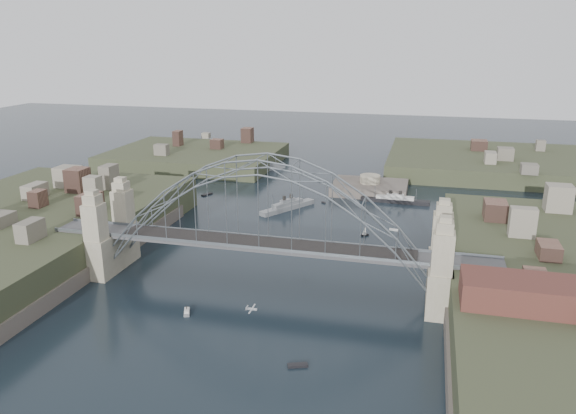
# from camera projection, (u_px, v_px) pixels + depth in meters

# --- Properties ---
(ground) EXTENTS (500.00, 500.00, 0.00)m
(ground) POSITION_uv_depth(u_px,v_px,m) (264.00, 285.00, 103.91)
(ground) COLOR black
(ground) RESTS_ON ground
(bridge) EXTENTS (84.00, 13.80, 24.60)m
(bridge) POSITION_uv_depth(u_px,v_px,m) (264.00, 223.00, 100.30)
(bridge) COLOR #4D4D50
(bridge) RESTS_ON ground
(shore_west) EXTENTS (50.50, 90.00, 12.00)m
(shore_west) POSITION_uv_depth(u_px,v_px,m) (5.00, 248.00, 116.90)
(shore_west) COLOR #373D25
(shore_west) RESTS_ON ground
(headland_nw) EXTENTS (60.00, 45.00, 9.00)m
(headland_nw) POSITION_uv_depth(u_px,v_px,m) (196.00, 162.00, 204.78)
(headland_nw) COLOR #373D25
(headland_nw) RESTS_ON ground
(headland_ne) EXTENTS (70.00, 55.00, 9.50)m
(headland_ne) POSITION_uv_depth(u_px,v_px,m) (491.00, 168.00, 193.75)
(headland_ne) COLOR #373D25
(headland_ne) RESTS_ON ground
(fort_island) EXTENTS (22.00, 16.00, 9.40)m
(fort_island) POSITION_uv_depth(u_px,v_px,m) (369.00, 194.00, 166.01)
(fort_island) COLOR #564D44
(fort_island) RESTS_ON ground
(wharf_shed) EXTENTS (20.00, 8.00, 4.00)m
(wharf_shed) POSITION_uv_depth(u_px,v_px,m) (535.00, 294.00, 77.60)
(wharf_shed) COLOR #592D26
(wharf_shed) RESTS_ON shore_east
(finger_pier) EXTENTS (4.00, 22.00, 1.40)m
(finger_pier) POSITION_uv_depth(u_px,v_px,m) (500.00, 406.00, 68.54)
(finger_pier) COLOR #4D4D50
(finger_pier) RESTS_ON ground
(naval_cruiser_near) EXTENTS (11.73, 16.81, 5.48)m
(naval_cruiser_near) POSITION_uv_depth(u_px,v_px,m) (288.00, 206.00, 149.32)
(naval_cruiser_near) COLOR gray
(naval_cruiser_near) RESTS_ON ground
(naval_cruiser_far) EXTENTS (11.92, 15.54, 5.85)m
(naval_cruiser_far) POSITION_uv_depth(u_px,v_px,m) (264.00, 168.00, 192.45)
(naval_cruiser_far) COLOR gray
(naval_cruiser_far) RESTS_ON ground
(ocean_liner) EXTENTS (19.24, 3.31, 4.70)m
(ocean_liner) POSITION_uv_depth(u_px,v_px,m) (395.00, 200.00, 155.72)
(ocean_liner) COLOR black
(ocean_liner) RESTS_ON ground
(aeroplane) EXTENTS (1.58, 3.00, 0.44)m
(aeroplane) POSITION_uv_depth(u_px,v_px,m) (251.00, 309.00, 79.29)
(aeroplane) COLOR #B4B7BB
(small_boat_a) EXTENTS (2.73, 1.38, 1.43)m
(small_boat_a) POSITION_uv_depth(u_px,v_px,m) (202.00, 240.00, 126.44)
(small_boat_a) COLOR silver
(small_boat_a) RESTS_ON ground
(small_boat_b) EXTENTS (1.94, 1.54, 2.38)m
(small_boat_b) POSITION_uv_depth(u_px,v_px,m) (365.00, 232.00, 129.49)
(small_boat_b) COLOR silver
(small_boat_b) RESTS_ON ground
(small_boat_c) EXTENTS (1.93, 3.00, 1.43)m
(small_boat_c) POSITION_uv_depth(u_px,v_px,m) (187.00, 312.00, 93.13)
(small_boat_c) COLOR silver
(small_boat_c) RESTS_ON ground
(small_boat_d) EXTENTS (2.14, 0.96, 0.45)m
(small_boat_d) POSITION_uv_depth(u_px,v_px,m) (394.00, 230.00, 133.24)
(small_boat_d) COLOR silver
(small_boat_d) RESTS_ON ground
(small_boat_e) EXTENTS (2.50, 3.85, 0.45)m
(small_boat_e) POSITION_uv_depth(u_px,v_px,m) (207.00, 194.00, 163.37)
(small_boat_e) COLOR silver
(small_boat_e) RESTS_ON ground
(small_boat_f) EXTENTS (1.46, 1.20, 0.45)m
(small_boat_f) POSITION_uv_depth(u_px,v_px,m) (324.00, 203.00, 155.30)
(small_boat_f) COLOR silver
(small_boat_f) RESTS_ON ground
(small_boat_g) EXTENTS (3.01, 1.89, 0.45)m
(small_boat_g) POSITION_uv_depth(u_px,v_px,m) (298.00, 365.00, 78.08)
(small_boat_g) COLOR silver
(small_boat_g) RESTS_ON ground
(small_boat_h) EXTENTS (1.76, 2.05, 0.45)m
(small_boat_h) POSITION_uv_depth(u_px,v_px,m) (288.00, 179.00, 180.71)
(small_boat_h) COLOR silver
(small_boat_h) RESTS_ON ground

